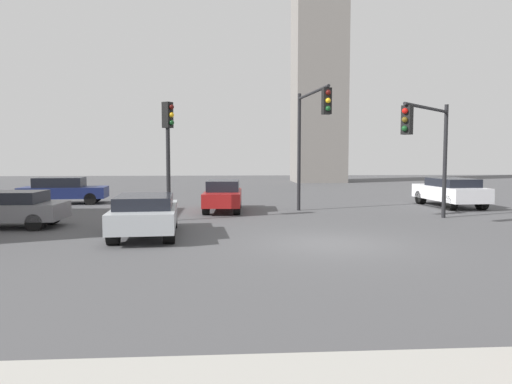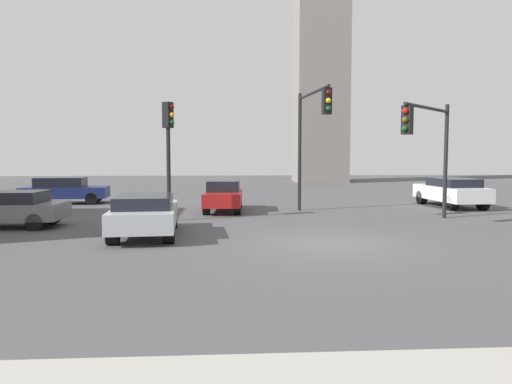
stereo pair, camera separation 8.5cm
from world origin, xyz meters
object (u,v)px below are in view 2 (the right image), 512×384
object	(u,v)px
car_1	(5,208)
car_2	(145,213)
traffic_light_0	(427,135)
traffic_light_2	(312,124)
car_3	(451,191)
car_5	(224,195)
traffic_light_1	(169,138)
car_0	(64,190)

from	to	relation	value
car_1	car_2	distance (m)	5.74
traffic_light_0	car_1	world-z (taller)	traffic_light_0
traffic_light_2	car_3	xyz separation A→B (m)	(7.62, 2.99, -3.15)
traffic_light_0	car_5	size ratio (longest dim) A/B	1.12
traffic_light_1	traffic_light_2	distance (m)	6.05
traffic_light_1	car_3	xyz separation A→B (m)	(13.50, 4.27, -2.48)
traffic_light_1	car_2	bearing A→B (deg)	-61.38
traffic_light_0	traffic_light_1	distance (m)	9.91
traffic_light_0	car_2	size ratio (longest dim) A/B	1.00
traffic_light_2	car_0	xyz separation A→B (m)	(-12.27, 5.85, -3.19)
traffic_light_2	car_1	xyz separation A→B (m)	(-11.56, -2.72, -3.23)
car_0	car_1	world-z (taller)	car_0
car_1	traffic_light_1	bearing A→B (deg)	-164.56
car_0	car_2	size ratio (longest dim) A/B	0.97
traffic_light_1	car_1	bearing A→B (deg)	-131.41
traffic_light_2	car_2	world-z (taller)	traffic_light_2
traffic_light_1	car_2	world-z (taller)	traffic_light_1
traffic_light_0	traffic_light_1	bearing A→B (deg)	-53.78
traffic_light_0	car_1	bearing A→B (deg)	-45.72
car_2	car_5	world-z (taller)	car_5
car_3	traffic_light_0	bearing A→B (deg)	143.49
traffic_light_2	car_2	distance (m)	8.53
traffic_light_2	car_2	xyz separation A→B (m)	(-6.24, -4.86, -3.20)
car_3	car_1	bearing A→B (deg)	103.43
car_5	car_2	bearing A→B (deg)	-17.31
traffic_light_0	car_2	distance (m)	10.76
traffic_light_2	car_1	distance (m)	12.31
car_0	car_2	world-z (taller)	car_0
car_1	car_3	world-z (taller)	car_3
traffic_light_2	car_2	bearing A→B (deg)	-58.05
car_2	car_3	world-z (taller)	car_3
car_3	car_5	size ratio (longest dim) A/B	1.12
traffic_light_1	car_1	world-z (taller)	traffic_light_1
car_1	car_3	xyz separation A→B (m)	(19.19, 5.71, 0.09)
car_2	traffic_light_1	bearing A→B (deg)	-10.02
car_3	car_5	distance (m)	11.42
traffic_light_0	car_3	size ratio (longest dim) A/B	1.00
traffic_light_1	car_2	distance (m)	4.40
car_0	car_3	bearing A→B (deg)	-12.31
traffic_light_0	car_3	world-z (taller)	traffic_light_0
car_5	car_0	bearing A→B (deg)	-111.95
traffic_light_0	car_1	size ratio (longest dim) A/B	1.09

